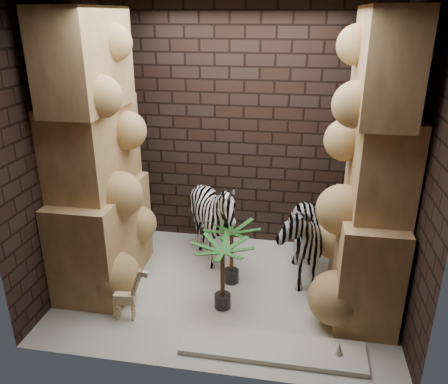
% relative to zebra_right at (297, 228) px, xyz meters
% --- Properties ---
extents(floor, '(3.50, 3.50, 0.00)m').
position_rel_zebra_right_xyz_m(floor, '(-0.73, -0.39, -0.63)').
color(floor, beige).
rests_on(floor, ground).
extents(wall_back, '(3.50, 0.00, 3.50)m').
position_rel_zebra_right_xyz_m(wall_back, '(-0.73, 0.86, 0.87)').
color(wall_back, black).
rests_on(wall_back, ground).
extents(wall_front, '(3.50, 0.00, 3.50)m').
position_rel_zebra_right_xyz_m(wall_front, '(-0.73, -1.64, 0.87)').
color(wall_front, black).
rests_on(wall_front, ground).
extents(wall_left, '(0.00, 3.00, 3.00)m').
position_rel_zebra_right_xyz_m(wall_left, '(-2.48, -0.39, 0.87)').
color(wall_left, black).
rests_on(wall_left, ground).
extents(wall_right, '(0.00, 3.00, 3.00)m').
position_rel_zebra_right_xyz_m(wall_right, '(1.02, -0.39, 0.87)').
color(wall_right, black).
rests_on(wall_right, ground).
extents(rock_pillar_left, '(0.68, 1.30, 3.00)m').
position_rel_zebra_right_xyz_m(rock_pillar_left, '(-2.13, -0.39, 0.87)').
color(rock_pillar_left, '#E5A676').
rests_on(rock_pillar_left, floor).
extents(rock_pillar_right, '(0.58, 1.25, 3.00)m').
position_rel_zebra_right_xyz_m(rock_pillar_right, '(0.69, -0.39, 0.87)').
color(rock_pillar_right, '#E5A676').
rests_on(rock_pillar_right, floor).
extents(zebra_right, '(0.72, 1.14, 1.27)m').
position_rel_zebra_right_xyz_m(zebra_right, '(0.00, 0.00, 0.00)').
color(zebra_right, white).
rests_on(zebra_right, floor).
extents(zebra_left, '(1.17, 1.34, 1.06)m').
position_rel_zebra_right_xyz_m(zebra_left, '(-0.97, 0.14, -0.11)').
color(zebra_left, white).
rests_on(zebra_left, floor).
extents(giraffe_toy, '(0.32, 0.13, 0.61)m').
position_rel_zebra_right_xyz_m(giraffe_toy, '(-1.64, -1.06, -0.33)').
color(giraffe_toy, beige).
rests_on(giraffe_toy, floor).
extents(palm_front, '(0.36, 0.36, 0.72)m').
position_rel_zebra_right_xyz_m(palm_front, '(-0.70, -0.22, -0.27)').
color(palm_front, '#164812').
rests_on(palm_front, floor).
extents(palm_back, '(0.36, 0.36, 0.76)m').
position_rel_zebra_right_xyz_m(palm_back, '(-0.72, -0.71, -0.25)').
color(palm_back, '#164812').
rests_on(palm_back, floor).
extents(surfboard, '(1.67, 0.41, 0.05)m').
position_rel_zebra_right_xyz_m(surfboard, '(-0.16, -1.28, -0.61)').
color(surfboard, beige).
rests_on(surfboard, floor).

